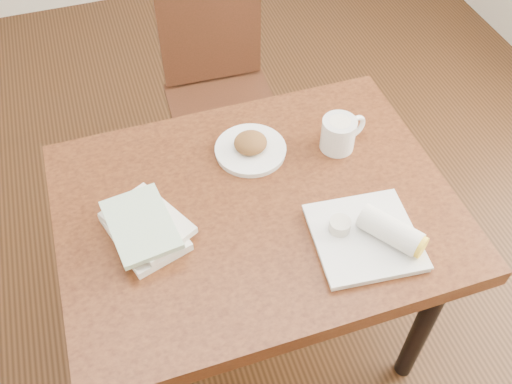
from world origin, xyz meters
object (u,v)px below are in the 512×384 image
object	(u,v)px
table	(256,222)
coffee_mug	(340,133)
plate_scone	(251,147)
plate_burrito	(373,235)
chair_far	(219,83)
book_stack	(145,227)

from	to	relation	value
table	coffee_mug	distance (m)	0.37
plate_scone	plate_burrito	bearing A→B (deg)	-63.83
chair_far	plate_scone	bearing A→B (deg)	-95.42
coffee_mug	chair_far	bearing A→B (deg)	107.71
chair_far	table	bearing A→B (deg)	-97.48
chair_far	plate_scone	world-z (taller)	chair_far
plate_burrito	book_stack	world-z (taller)	plate_burrito
plate_burrito	chair_far	bearing A→B (deg)	98.36
book_stack	plate_burrito	bearing A→B (deg)	-20.48
plate_burrito	book_stack	distance (m)	0.61
table	book_stack	bearing A→B (deg)	-178.47
chair_far	plate_burrito	size ratio (longest dim) A/B	3.20
coffee_mug	book_stack	xyz separation A→B (m)	(-0.63, -0.15, -0.02)
coffee_mug	book_stack	bearing A→B (deg)	-166.77
chair_far	book_stack	distance (m)	0.93
chair_far	plate_burrito	world-z (taller)	chair_far
table	coffee_mug	xyz separation A→B (m)	(0.31, 0.14, 0.14)
chair_far	book_stack	bearing A→B (deg)	-117.70
plate_scone	book_stack	distance (m)	0.42
table	plate_burrito	size ratio (longest dim) A/B	3.73
plate_scone	plate_burrito	world-z (taller)	plate_burrito
chair_far	book_stack	xyz separation A→B (m)	(-0.42, -0.80, 0.23)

